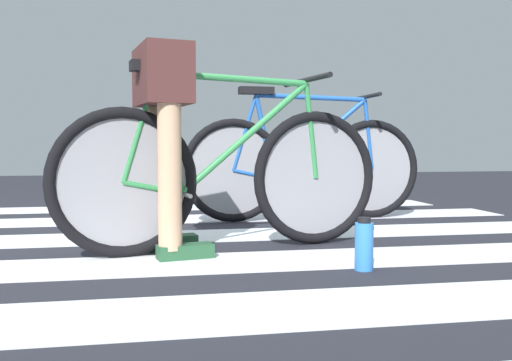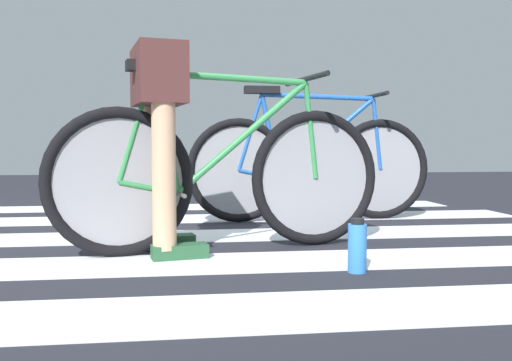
{
  "view_description": "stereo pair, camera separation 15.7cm",
  "coord_description": "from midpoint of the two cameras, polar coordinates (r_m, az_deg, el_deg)",
  "views": [
    {
      "loc": [
        0.12,
        -3.18,
        0.56
      ],
      "look_at": [
        0.68,
        -0.12,
        0.36
      ],
      "focal_mm": 39.43,
      "sensor_mm": 36.0,
      "label": 1
    },
    {
      "loc": [
        0.28,
        -3.18,
        0.56
      ],
      "look_at": [
        0.68,
        -0.12,
        0.36
      ],
      "focal_mm": 39.43,
      "sensor_mm": 36.0,
      "label": 2
    }
  ],
  "objects": [
    {
      "name": "ground",
      "position": [
        3.23,
        -13.74,
        -6.19
      ],
      "size": [
        18.0,
        14.0,
        0.02
      ],
      "color": "#22232C"
    },
    {
      "name": "crosswalk_markings",
      "position": [
        2.95,
        -12.48,
        -6.88
      ],
      "size": [
        5.4,
        4.23,
        0.0
      ],
      "color": "silver",
      "rests_on": "ground"
    },
    {
      "name": "bicycle_1_of_2",
      "position": [
        2.83,
        -4.73,
        0.57
      ],
      "size": [
        1.71,
        0.56,
        0.93
      ],
      "rotation": [
        0.0,
        0.0,
        0.2
      ],
      "color": "black",
      "rests_on": "ground"
    },
    {
      "name": "cyclist_1_of_2",
      "position": [
        2.75,
        -10.99,
        5.96
      ],
      "size": [
        0.38,
        0.45,
        1.01
      ],
      "rotation": [
        0.0,
        0.0,
        0.2
      ],
      "color": "tan",
      "rests_on": "ground"
    },
    {
      "name": "bicycle_2_of_2",
      "position": [
        3.97,
        3.79,
        1.47
      ],
      "size": [
        1.74,
        0.52,
        0.93
      ],
      "rotation": [
        0.0,
        0.0,
        0.03
      ],
      "color": "black",
      "rests_on": "ground"
    },
    {
      "name": "water_bottle",
      "position": [
        2.43,
        9.17,
        -6.55
      ],
      "size": [
        0.08,
        0.08,
        0.23
      ],
      "color": "#3483DF",
      "rests_on": "ground"
    }
  ]
}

